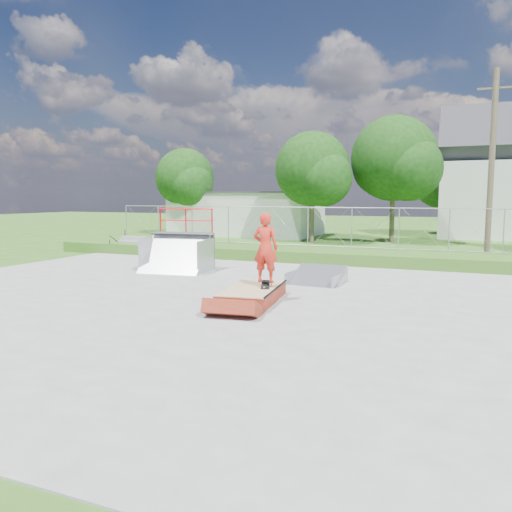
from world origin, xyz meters
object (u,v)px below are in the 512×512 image
Objects in this scene: flat_bank_ramp at (317,276)px; skater at (265,250)px; grind_box at (253,295)px; quarter_pipe at (176,241)px.

flat_bank_ramp is 3.37m from skater.
grind_box is at bearing 37.40° from skater.
grind_box is at bearing -46.12° from quarter_pipe.
flat_bank_ramp is at bearing 68.99° from grind_box.
quarter_pipe reaches higher than grind_box.
quarter_pipe is at bearing 133.14° from grind_box.
quarter_pipe is 6.12m from skater.
skater is (0.27, 0.22, 1.16)m from grind_box.
skater is at bearing -96.70° from flat_bank_ramp.
quarter_pipe reaches higher than skater.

